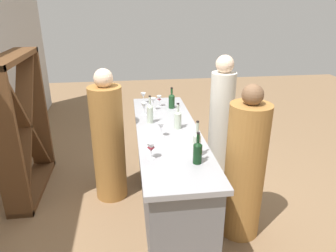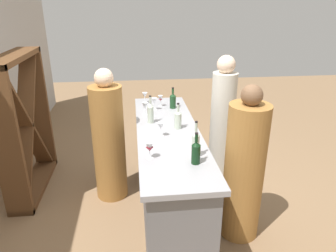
# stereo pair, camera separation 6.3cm
# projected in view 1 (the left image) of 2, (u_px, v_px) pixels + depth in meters

# --- Properties ---
(ground_plane) EXTENTS (12.00, 12.00, 0.00)m
(ground_plane) POSITION_uv_depth(u_px,v_px,m) (168.00, 200.00, 3.73)
(ground_plane) COLOR #846647
(bar_counter) EXTENTS (2.41, 0.67, 0.90)m
(bar_counter) POSITION_uv_depth(u_px,v_px,m) (168.00, 166.00, 3.56)
(bar_counter) COLOR slate
(bar_counter) RESTS_ON ground
(wine_rack) EXTENTS (1.22, 0.28, 1.67)m
(wine_rack) POSITION_uv_depth(u_px,v_px,m) (23.00, 127.00, 3.66)
(wine_rack) COLOR brown
(wine_rack) RESTS_ON ground
(wine_bottle_leftmost_dark_green) EXTENTS (0.08, 0.08, 0.29)m
(wine_bottle_leftmost_dark_green) POSITION_uv_depth(u_px,v_px,m) (198.00, 152.00, 2.68)
(wine_bottle_leftmost_dark_green) COLOR black
(wine_bottle_leftmost_dark_green) RESTS_ON bar_counter
(wine_bottle_second_left_clear_pale) EXTENTS (0.07, 0.07, 0.34)m
(wine_bottle_second_left_clear_pale) POSITION_uv_depth(u_px,v_px,m) (197.00, 143.00, 2.79)
(wine_bottle_second_left_clear_pale) COLOR #B7C6B2
(wine_bottle_second_left_clear_pale) RESTS_ON bar_counter
(wine_bottle_center_clear_pale) EXTENTS (0.08, 0.08, 0.29)m
(wine_bottle_center_clear_pale) POSITION_uv_depth(u_px,v_px,m) (178.00, 119.00, 3.41)
(wine_bottle_center_clear_pale) COLOR #B7C6B2
(wine_bottle_center_clear_pale) RESTS_ON bar_counter
(wine_bottle_second_right_clear_pale) EXTENTS (0.07, 0.07, 0.32)m
(wine_bottle_second_right_clear_pale) POSITION_uv_depth(u_px,v_px,m) (150.00, 113.00, 3.55)
(wine_bottle_second_right_clear_pale) COLOR #B7C6B2
(wine_bottle_second_right_clear_pale) RESTS_ON bar_counter
(wine_bottle_rightmost_olive_green) EXTENTS (0.08, 0.08, 0.28)m
(wine_bottle_rightmost_olive_green) POSITION_uv_depth(u_px,v_px,m) (172.00, 100.00, 4.05)
(wine_bottle_rightmost_olive_green) COLOR #193D1E
(wine_bottle_rightmost_olive_green) RESTS_ON bar_counter
(wine_glass_near_left) EXTENTS (0.06, 0.06, 0.15)m
(wine_glass_near_left) POSITION_uv_depth(u_px,v_px,m) (159.00, 99.00, 4.11)
(wine_glass_near_left) COLOR white
(wine_glass_near_left) RESTS_ON bar_counter
(wine_glass_near_center) EXTENTS (0.07, 0.07, 0.15)m
(wine_glass_near_center) POSITION_uv_depth(u_px,v_px,m) (161.00, 126.00, 3.20)
(wine_glass_near_center) COLOR white
(wine_glass_near_center) RESTS_ON bar_counter
(wine_glass_near_right) EXTENTS (0.07, 0.07, 0.16)m
(wine_glass_near_right) POSITION_uv_depth(u_px,v_px,m) (153.00, 101.00, 3.97)
(wine_glass_near_right) COLOR white
(wine_glass_near_right) RESTS_ON bar_counter
(wine_glass_far_left) EXTENTS (0.07, 0.07, 0.15)m
(wine_glass_far_left) POSITION_uv_depth(u_px,v_px,m) (143.00, 95.00, 4.24)
(wine_glass_far_left) COLOR white
(wine_glass_far_left) RESTS_ON bar_counter
(wine_glass_far_center) EXTENTS (0.07, 0.07, 0.16)m
(wine_glass_far_center) POSITION_uv_depth(u_px,v_px,m) (144.00, 106.00, 3.80)
(wine_glass_far_center) COLOR white
(wine_glass_far_center) RESTS_ON bar_counter
(wine_glass_far_right) EXTENTS (0.07, 0.07, 0.16)m
(wine_glass_far_right) POSITION_uv_depth(u_px,v_px,m) (151.00, 148.00, 2.75)
(wine_glass_far_right) COLOR white
(wine_glass_far_right) RESTS_ON bar_counter
(person_left_guest) EXTENTS (0.40, 0.40, 1.55)m
(person_left_guest) POSITION_uv_depth(u_px,v_px,m) (245.00, 170.00, 2.98)
(person_left_guest) COLOR #9E6B33
(person_left_guest) RESTS_ON ground
(person_center_guest) EXTENTS (0.36, 0.36, 1.60)m
(person_center_guest) POSITION_uv_depth(u_px,v_px,m) (221.00, 120.00, 4.10)
(person_center_guest) COLOR beige
(person_center_guest) RESTS_ON ground
(person_server_behind) EXTENTS (0.47, 0.47, 1.56)m
(person_server_behind) POSITION_uv_depth(u_px,v_px,m) (108.00, 142.00, 3.57)
(person_server_behind) COLOR #9E6B33
(person_server_behind) RESTS_ON ground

